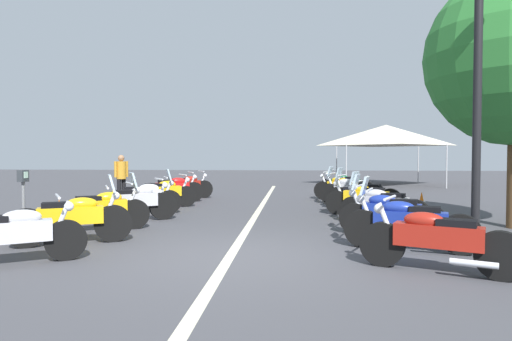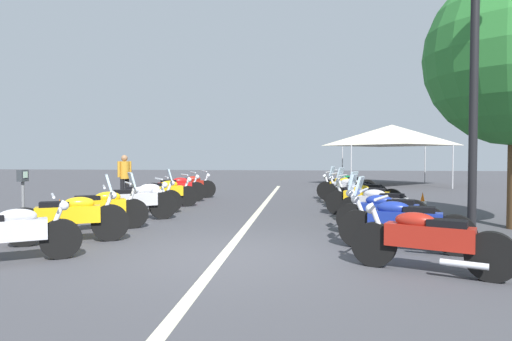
{
  "view_description": "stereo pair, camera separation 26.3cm",
  "coord_description": "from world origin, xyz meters",
  "px_view_note": "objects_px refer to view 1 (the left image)",
  "views": [
    {
      "loc": [
        -6.64,
        -0.97,
        1.56
      ],
      "look_at": [
        4.77,
        0.0,
        1.17
      ],
      "focal_mm": 30.63,
      "sensor_mm": 36.0,
      "label": 1
    },
    {
      "loc": [
        -6.64,
        -1.23,
        1.56
      ],
      "look_at": [
        4.77,
        0.0,
        1.17
      ],
      "focal_mm": 30.63,
      "sensor_mm": 36.0,
      "label": 2
    }
  ],
  "objects_px": {
    "event_tent": "(386,135)",
    "motorcycle_right_row_4": "(365,198)",
    "parking_meter": "(23,191)",
    "street_lamp_twin_globe": "(478,53)",
    "motorcycle_left_row_7": "(186,186)",
    "bystander_0": "(121,175)",
    "motorcycle_right_row_6": "(351,190)",
    "motorcycle_right_row_2": "(390,212)",
    "motorcycle_right_row_7": "(344,187)",
    "motorcycle_left_row_5": "(162,193)",
    "motorcycle_left_row_1": "(73,218)",
    "motorcycle_right_row_1": "(408,222)",
    "motorcycle_right_row_3": "(382,204)",
    "motorcycle_left_row_6": "(173,189)",
    "motorcycle_right_row_0": "(436,239)",
    "motorcycle_left_row_0": "(9,235)",
    "traffic_cone_0": "(422,204)",
    "motorcycle_left_row_3": "(135,202)",
    "motorcycle_right_row_5": "(362,194)",
    "motorcycle_left_row_2": "(102,209)",
    "traffic_cone_1": "(59,214)",
    "motorcycle_left_row_4": "(143,197)",
    "motorcycle_right_row_8": "(345,184)"
  },
  "relations": [
    {
      "from": "motorcycle_left_row_4",
      "to": "motorcycle_left_row_7",
      "type": "bearing_deg",
      "value": 64.52
    },
    {
      "from": "motorcycle_right_row_7",
      "to": "motorcycle_left_row_5",
      "type": "bearing_deg",
      "value": 44.93
    },
    {
      "from": "motorcycle_left_row_1",
      "to": "motorcycle_right_row_7",
      "type": "height_order",
      "value": "motorcycle_left_row_1"
    },
    {
      "from": "motorcycle_right_row_3",
      "to": "event_tent",
      "type": "relative_size",
      "value": 0.35
    },
    {
      "from": "motorcycle_right_row_1",
      "to": "motorcycle_left_row_1",
      "type": "bearing_deg",
      "value": 17.67
    },
    {
      "from": "motorcycle_left_row_2",
      "to": "motorcycle_left_row_7",
      "type": "xyz_separation_m",
      "value": [
        6.86,
        -0.07,
        -0.0
      ]
    },
    {
      "from": "motorcycle_left_row_6",
      "to": "event_tent",
      "type": "distance_m",
      "value": 13.23
    },
    {
      "from": "motorcycle_left_row_5",
      "to": "motorcycle_right_row_0",
      "type": "bearing_deg",
      "value": -82.79
    },
    {
      "from": "motorcycle_right_row_2",
      "to": "motorcycle_right_row_6",
      "type": "height_order",
      "value": "motorcycle_right_row_6"
    },
    {
      "from": "motorcycle_left_row_7",
      "to": "motorcycle_right_row_0",
      "type": "distance_m",
      "value": 11.17
    },
    {
      "from": "motorcycle_right_row_4",
      "to": "motorcycle_left_row_1",
      "type": "bearing_deg",
      "value": 54.65
    },
    {
      "from": "motorcycle_left_row_7",
      "to": "motorcycle_right_row_2",
      "type": "relative_size",
      "value": 0.93
    },
    {
      "from": "motorcycle_right_row_5",
      "to": "parking_meter",
      "type": "relative_size",
      "value": 1.55
    },
    {
      "from": "street_lamp_twin_globe",
      "to": "traffic_cone_0",
      "type": "height_order",
      "value": "street_lamp_twin_globe"
    },
    {
      "from": "motorcycle_left_row_0",
      "to": "motorcycle_left_row_7",
      "type": "distance_m",
      "value": 9.71
    },
    {
      "from": "event_tent",
      "to": "motorcycle_left_row_3",
      "type": "bearing_deg",
      "value": 147.8
    },
    {
      "from": "motorcycle_left_row_0",
      "to": "motorcycle_right_row_5",
      "type": "xyz_separation_m",
      "value": [
        6.89,
        -5.98,
        0.02
      ]
    },
    {
      "from": "motorcycle_left_row_7",
      "to": "bystander_0",
      "type": "height_order",
      "value": "bystander_0"
    },
    {
      "from": "motorcycle_left_row_3",
      "to": "motorcycle_right_row_0",
      "type": "bearing_deg",
      "value": -69.54
    },
    {
      "from": "motorcycle_left_row_3",
      "to": "motorcycle_right_row_7",
      "type": "xyz_separation_m",
      "value": [
        5.47,
        -5.49,
        -0.01
      ]
    },
    {
      "from": "motorcycle_right_row_2",
      "to": "parking_meter",
      "type": "relative_size",
      "value": 1.53
    },
    {
      "from": "traffic_cone_0",
      "to": "traffic_cone_1",
      "type": "distance_m",
      "value": 8.85
    },
    {
      "from": "motorcycle_right_row_6",
      "to": "motorcycle_right_row_8",
      "type": "bearing_deg",
      "value": -73.52
    },
    {
      "from": "motorcycle_right_row_4",
      "to": "motorcycle_right_row_1",
      "type": "bearing_deg",
      "value": 108.99
    },
    {
      "from": "motorcycle_right_row_5",
      "to": "traffic_cone_1",
      "type": "relative_size",
      "value": 3.25
    },
    {
      "from": "motorcycle_left_row_7",
      "to": "traffic_cone_0",
      "type": "xyz_separation_m",
      "value": [
        -3.77,
        -7.23,
        -0.17
      ]
    },
    {
      "from": "motorcycle_right_row_8",
      "to": "traffic_cone_0",
      "type": "distance_m",
      "value": 5.4
    },
    {
      "from": "motorcycle_left_row_3",
      "to": "motorcycle_right_row_7",
      "type": "relative_size",
      "value": 0.85
    },
    {
      "from": "motorcycle_right_row_1",
      "to": "motorcycle_right_row_3",
      "type": "relative_size",
      "value": 1.13
    },
    {
      "from": "motorcycle_left_row_5",
      "to": "motorcycle_right_row_2",
      "type": "xyz_separation_m",
      "value": [
        -4.07,
        -5.77,
        0.0
      ]
    },
    {
      "from": "motorcycle_right_row_1",
      "to": "motorcycle_right_row_3",
      "type": "xyz_separation_m",
      "value": [
        2.74,
        -0.13,
        -0.01
      ]
    },
    {
      "from": "motorcycle_left_row_0",
      "to": "motorcycle_right_row_3",
      "type": "relative_size",
      "value": 1.0
    },
    {
      "from": "motorcycle_left_row_6",
      "to": "motorcycle_right_row_0",
      "type": "bearing_deg",
      "value": -83.57
    },
    {
      "from": "motorcycle_left_row_6",
      "to": "motorcycle_right_row_1",
      "type": "relative_size",
      "value": 0.91
    },
    {
      "from": "event_tent",
      "to": "motorcycle_right_row_4",
      "type": "bearing_deg",
      "value": 166.06
    },
    {
      "from": "parking_meter",
      "to": "motorcycle_right_row_7",
      "type": "bearing_deg",
      "value": 55.5
    },
    {
      "from": "motorcycle_left_row_3",
      "to": "event_tent",
      "type": "height_order",
      "value": "event_tent"
    },
    {
      "from": "motorcycle_left_row_0",
      "to": "motorcycle_left_row_6",
      "type": "bearing_deg",
      "value": 56.77
    },
    {
      "from": "motorcycle_left_row_7",
      "to": "traffic_cone_0",
      "type": "height_order",
      "value": "motorcycle_left_row_7"
    },
    {
      "from": "motorcycle_left_row_6",
      "to": "motorcycle_right_row_6",
      "type": "xyz_separation_m",
      "value": [
        -0.11,
        -5.84,
        0.01
      ]
    },
    {
      "from": "motorcycle_right_row_1",
      "to": "motorcycle_left_row_3",
      "type": "bearing_deg",
      "value": -8.07
    },
    {
      "from": "motorcycle_left_row_6",
      "to": "event_tent",
      "type": "xyz_separation_m",
      "value": [
        9.54,
        -8.91,
        2.18
      ]
    },
    {
      "from": "motorcycle_left_row_1",
      "to": "motorcycle_right_row_0",
      "type": "bearing_deg",
      "value": -40.01
    },
    {
      "from": "motorcycle_right_row_2",
      "to": "parking_meter",
      "type": "xyz_separation_m",
      "value": [
        -0.86,
        6.91,
        0.44
      ]
    },
    {
      "from": "street_lamp_twin_globe",
      "to": "motorcycle_right_row_6",
      "type": "bearing_deg",
      "value": 11.38
    },
    {
      "from": "motorcycle_left_row_2",
      "to": "event_tent",
      "type": "relative_size",
      "value": 0.34
    },
    {
      "from": "motorcycle_left_row_5",
      "to": "bystander_0",
      "type": "relative_size",
      "value": 1.19
    },
    {
      "from": "motorcycle_left_row_6",
      "to": "motorcycle_right_row_7",
      "type": "bearing_deg",
      "value": -16.48
    },
    {
      "from": "parking_meter",
      "to": "street_lamp_twin_globe",
      "type": "bearing_deg",
      "value": 6.91
    },
    {
      "from": "motorcycle_left_row_3",
      "to": "street_lamp_twin_globe",
      "type": "height_order",
      "value": "street_lamp_twin_globe"
    }
  ]
}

